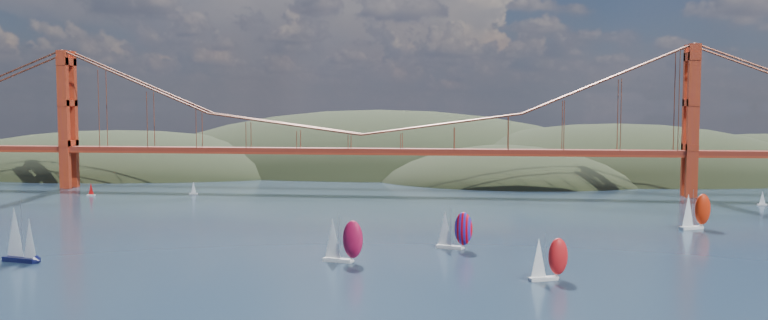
{
  "coord_description": "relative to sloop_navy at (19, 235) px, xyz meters",
  "views": [
    {
      "loc": [
        45.03,
        -102.08,
        32.28
      ],
      "look_at": [
        20.03,
        90.0,
        18.7
      ],
      "focal_mm": 35.0,
      "sensor_mm": 36.0,
      "label": 1
    }
  ],
  "objects": [
    {
      "name": "distant_boat_2",
      "position": [
        -46.02,
        112.68,
        -3.28
      ],
      "size": [
        3.0,
        2.0,
        4.7
      ],
      "color": "silver",
      "rests_on": "ground"
    },
    {
      "name": "headlands",
      "position": [
        95.76,
        236.51,
        -18.15
      ],
      "size": [
        725.0,
        225.0,
        96.0
      ],
      "color": "black",
      "rests_on": "ground"
    },
    {
      "name": "racer_1",
      "position": [
        108.44,
        -2.89,
        -1.45
      ],
      "size": [
        8.01,
        5.54,
        8.97
      ],
      "rotation": [
        0.0,
        0.0,
        0.41
      ],
      "color": "silver",
      "rests_on": "ground"
    },
    {
      "name": "racer_0",
      "position": [
        67.23,
        8.25,
        -0.91
      ],
      "size": [
        9.03,
        4.94,
        10.13
      ],
      "rotation": [
        0.0,
        0.0,
        -0.22
      ],
      "color": "silver",
      "rests_on": "ground"
    },
    {
      "name": "bridge",
      "position": [
        49.06,
        138.22,
        26.54
      ],
      "size": [
        552.0,
        12.0,
        55.0
      ],
      "color": "maroon",
      "rests_on": "ground"
    },
    {
      "name": "sloop_navy",
      "position": [
        0.0,
        0.0,
        0.0
      ],
      "size": [
        8.65,
        5.59,
        12.89
      ],
      "rotation": [
        0.0,
        0.0,
        -0.22
      ],
      "color": "black",
      "rests_on": "ground"
    },
    {
      "name": "distant_boat_3",
      "position": [
        -10.61,
        122.26,
        -3.28
      ],
      "size": [
        3.0,
        2.0,
        4.7
      ],
      "color": "silver",
      "rests_on": "ground"
    },
    {
      "name": "racer_3",
      "position": [
        152.46,
        62.46,
        -0.67
      ],
      "size": [
        9.45,
        6.95,
        10.63
      ],
      "rotation": [
        0.0,
        0.0,
        0.47
      ],
      "color": "white",
      "rests_on": "ground"
    },
    {
      "name": "racer_rwb",
      "position": [
        89.8,
        26.08,
        -1.08
      ],
      "size": [
        8.71,
        5.01,
        9.76
      ],
      "rotation": [
        0.0,
        0.0,
        -0.26
      ],
      "color": "silver",
      "rests_on": "ground"
    },
    {
      "name": "distant_boat_4",
      "position": [
        188.21,
        115.59,
        -3.28
      ],
      "size": [
        3.0,
        2.0,
        4.7
      ],
      "color": "silver",
      "rests_on": "ground"
    }
  ]
}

